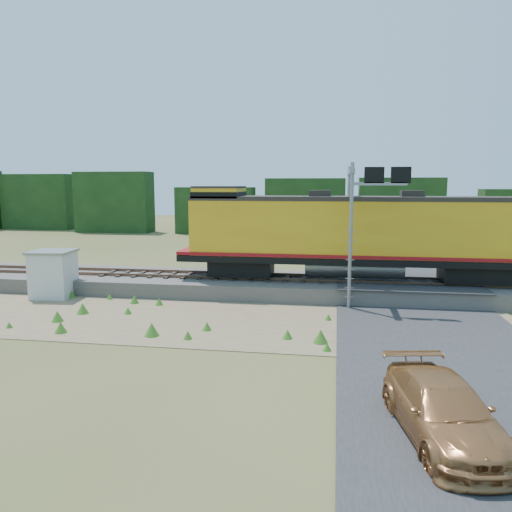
% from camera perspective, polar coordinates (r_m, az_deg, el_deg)
% --- Properties ---
extents(ground, '(140.00, 140.00, 0.00)m').
position_cam_1_polar(ground, '(20.73, -0.61, -7.77)').
color(ground, '#475123').
rests_on(ground, ground).
extents(ballast, '(70.00, 5.00, 0.80)m').
position_cam_1_polar(ballast, '(26.40, 1.61, -3.40)').
color(ballast, slate).
rests_on(ballast, ground).
extents(rails, '(70.00, 1.54, 0.16)m').
position_cam_1_polar(rails, '(26.31, 1.62, -2.37)').
color(rails, brown).
rests_on(rails, ballast).
extents(dirt_shoulder, '(26.00, 8.00, 0.03)m').
position_cam_1_polar(dirt_shoulder, '(21.61, -5.66, -7.10)').
color(dirt_shoulder, '#8C7754').
rests_on(dirt_shoulder, ground).
extents(road, '(7.00, 66.00, 0.86)m').
position_cam_1_polar(road, '(21.44, 18.68, -7.43)').
color(road, '#38383A').
rests_on(road, ground).
extents(tree_line_north, '(130.00, 3.00, 6.50)m').
position_cam_1_polar(tree_line_north, '(57.80, 5.86, 5.54)').
color(tree_line_north, '#173212').
rests_on(tree_line_north, ground).
extents(weed_clumps, '(15.00, 6.20, 0.56)m').
position_cam_1_polar(weed_clumps, '(21.67, -9.80, -7.18)').
color(weed_clumps, '#3B7421').
rests_on(weed_clumps, ground).
extents(locomotive, '(18.03, 2.75, 4.65)m').
position_cam_1_polar(locomotive, '(25.76, 10.68, 2.60)').
color(locomotive, black).
rests_on(locomotive, rails).
extents(shed, '(2.22, 2.22, 2.40)m').
position_cam_1_polar(shed, '(27.29, -22.14, -1.88)').
color(shed, silver).
rests_on(shed, ground).
extents(signal_gantry, '(2.65, 6.20, 6.68)m').
position_cam_1_polar(signal_gantry, '(25.01, 11.51, 6.50)').
color(signal_gantry, gray).
rests_on(signal_gantry, ground).
extents(car, '(2.67, 4.86, 1.34)m').
position_cam_1_polar(car, '(12.47, 20.63, -16.16)').
color(car, '#B57743').
rests_on(car, ground).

